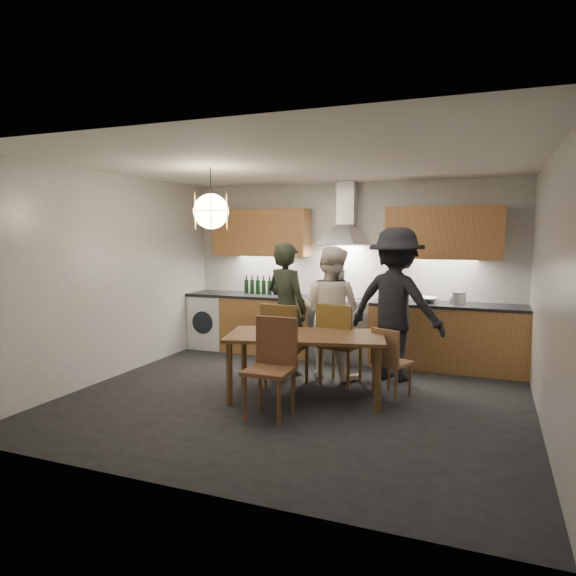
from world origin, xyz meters
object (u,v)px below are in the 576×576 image
at_px(dining_table, 306,342).
at_px(chair_back_left, 283,340).
at_px(mixing_bowl, 426,300).
at_px(person_right, 396,304).
at_px(person_left, 287,309).
at_px(wine_bottles, 267,285).
at_px(chair_front, 273,360).
at_px(person_mid, 331,312).
at_px(stock_pot, 458,298).

distance_m(dining_table, chair_back_left, 0.47).
bearing_deg(mixing_bowl, person_right, -110.18).
relative_size(person_left, person_right, 0.90).
relative_size(person_right, wine_bottles, 2.50).
relative_size(chair_front, person_mid, 0.59).
relative_size(dining_table, person_left, 1.09).
bearing_deg(dining_table, chair_back_left, 131.42).
relative_size(dining_table, person_mid, 1.12).
relative_size(chair_front, person_right, 0.52).
relative_size(chair_front, mixing_bowl, 3.14).
distance_m(chair_back_left, mixing_bowl, 2.23).
xyz_separation_m(chair_front, person_mid, (0.13, 1.59, 0.27)).
height_order(person_mid, stock_pot, person_mid).
relative_size(chair_back_left, wine_bottles, 1.33).
height_order(chair_front, mixing_bowl, chair_front).
height_order(chair_back_left, person_left, person_left).
bearing_deg(mixing_bowl, person_mid, -138.62).
bearing_deg(dining_table, stock_pot, 38.42).
bearing_deg(person_right, chair_back_left, 51.79).
bearing_deg(chair_front, wine_bottles, 114.60).
distance_m(dining_table, chair_front, 0.65).
relative_size(mixing_bowl, stock_pot, 1.46).
relative_size(dining_table, chair_back_left, 1.85).
distance_m(chair_front, person_right, 2.04).
bearing_deg(person_left, dining_table, 144.29).
xyz_separation_m(dining_table, chair_front, (-0.13, -0.63, -0.07)).
relative_size(person_left, wine_bottles, 2.25).
xyz_separation_m(person_right, mixing_bowl, (0.28, 0.77, -0.02)).
height_order(person_left, mixing_bowl, person_left).
distance_m(dining_table, mixing_bowl, 2.22).
xyz_separation_m(dining_table, mixing_bowl, (1.09, 1.91, 0.29)).
xyz_separation_m(chair_front, stock_pot, (1.62, 2.57, 0.40)).
xyz_separation_m(person_mid, wine_bottles, (-1.36, 1.03, 0.20)).
xyz_separation_m(person_left, wine_bottles, (-0.78, 1.11, 0.17)).
bearing_deg(chair_front, person_mid, 84.70).
bearing_deg(dining_table, mixing_bowl, 46.47).
bearing_deg(person_mid, dining_table, 102.28).
bearing_deg(person_left, chair_back_left, 128.68).
bearing_deg(stock_pot, person_left, -152.88).
bearing_deg(wine_bottles, mixing_bowl, -1.80).
bearing_deg(person_left, person_mid, -151.18).
bearing_deg(dining_table, person_mid, 75.92).
distance_m(chair_back_left, wine_bottles, 2.03).
relative_size(chair_back_left, person_right, 0.53).
relative_size(person_left, mixing_bowl, 5.45).
relative_size(person_left, stock_pot, 7.93).
xyz_separation_m(chair_front, person_left, (-0.45, 1.51, 0.29)).
distance_m(person_mid, wine_bottles, 1.72).
distance_m(chair_front, person_mid, 1.62).
bearing_deg(chair_back_left, dining_table, 149.24).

